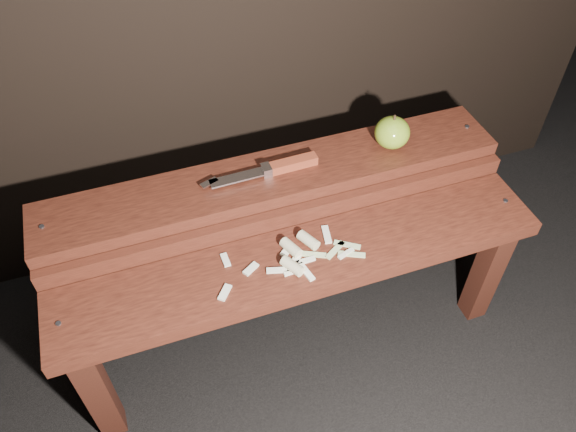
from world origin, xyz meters
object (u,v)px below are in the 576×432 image
object	(u,v)px
bench_front_tier	(304,277)
knife	(279,167)
apple	(392,133)
bench_rear_tier	(275,198)

from	to	relation	value
bench_front_tier	knife	distance (m)	0.28
apple	knife	size ratio (longest dim) A/B	0.31
bench_front_tier	bench_rear_tier	distance (m)	0.23
bench_rear_tier	apple	world-z (taller)	apple
bench_rear_tier	knife	bearing A→B (deg)	20.02
bench_rear_tier	knife	size ratio (longest dim) A/B	3.94
knife	bench_front_tier	bearing A→B (deg)	-93.75
apple	knife	world-z (taller)	apple
bench_rear_tier	apple	xyz separation A→B (m)	(0.33, 0.00, 0.13)
bench_rear_tier	knife	xyz separation A→B (m)	(0.02, 0.01, 0.10)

